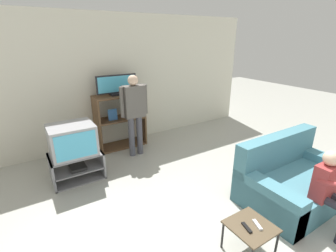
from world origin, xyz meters
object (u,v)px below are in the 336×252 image
object	(u,v)px
remote_control_white	(257,225)
person_seated_child	(331,187)
remote_control_black	(247,228)
couch	(293,180)
person_standing_adult	(134,109)
snack_table	(251,229)
tv_stand	(77,166)
television_flat	(117,85)
media_shelf	(120,121)
television_main	(72,140)

from	to	relation	value
remote_control_white	person_seated_child	xyz separation A→B (m)	(0.97, -0.19, 0.21)
remote_control_black	couch	distance (m)	1.38
couch	person_seated_child	distance (m)	0.67
remote_control_white	person_standing_adult	distance (m)	2.81
snack_table	remote_control_black	distance (m)	0.09
remote_control_white	couch	bearing A→B (deg)	37.48
tv_stand	person_seated_child	size ratio (longest dim) A/B	0.79
remote_control_white	couch	xyz separation A→B (m)	(1.22, 0.36, -0.09)
remote_control_white	remote_control_black	bearing A→B (deg)	-172.99
remote_control_white	person_standing_adult	bearing A→B (deg)	112.68
tv_stand	television_flat	size ratio (longest dim) A/B	0.98
tv_stand	media_shelf	bearing A→B (deg)	36.77
tv_stand	person_standing_adult	size ratio (longest dim) A/B	0.51
couch	person_seated_child	size ratio (longest dim) A/B	1.58
television_flat	snack_table	world-z (taller)	television_flat
snack_table	person_seated_child	bearing A→B (deg)	-12.42
television_flat	media_shelf	bearing A→B (deg)	-0.44
person_standing_adult	person_seated_child	xyz separation A→B (m)	(1.05, -2.95, -0.35)
tv_stand	television_flat	distance (m)	1.69
television_main	snack_table	size ratio (longest dim) A/B	1.53
television_main	person_seated_child	world-z (taller)	person_seated_child
remote_control_white	person_seated_child	world-z (taller)	person_seated_child
tv_stand	remote_control_white	xyz separation A→B (m)	(1.24, -2.48, 0.15)
media_shelf	remote_control_black	world-z (taller)	media_shelf
snack_table	couch	bearing A→B (deg)	14.28
couch	tv_stand	bearing A→B (deg)	139.13
television_flat	person_seated_child	xyz separation A→B (m)	(1.16, -3.47, -0.70)
television_main	remote_control_black	world-z (taller)	television_main
media_shelf	television_flat	bearing A→B (deg)	179.56
person_standing_adult	person_seated_child	size ratio (longest dim) A/B	1.56
media_shelf	couch	size ratio (longest dim) A/B	0.70
tv_stand	remote_control_white	size ratio (longest dim) A/B	5.38
couch	media_shelf	bearing A→B (deg)	115.31
remote_control_white	person_seated_child	bearing A→B (deg)	9.94
tv_stand	remote_control_white	world-z (taller)	tv_stand
snack_table	television_flat	bearing A→B (deg)	92.29
media_shelf	television_main	bearing A→B (deg)	-144.21
remote_control_black	media_shelf	bearing A→B (deg)	105.98
television_flat	person_seated_child	distance (m)	3.73
couch	remote_control_black	bearing A→B (deg)	-166.32
snack_table	tv_stand	bearing A→B (deg)	115.81
remote_control_black	person_standing_adult	distance (m)	2.78
media_shelf	television_flat	world-z (taller)	television_flat
television_main	remote_control_black	size ratio (longest dim) A/B	4.58
snack_table	remote_control_black	size ratio (longest dim) A/B	2.99
couch	television_main	bearing A→B (deg)	138.92
snack_table	person_standing_adult	xyz separation A→B (m)	(-0.02, 2.72, 0.61)
remote_control_black	remote_control_white	xyz separation A→B (m)	(0.12, -0.03, 0.00)
tv_stand	remote_control_white	bearing A→B (deg)	-63.49
media_shelf	snack_table	distance (m)	3.26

